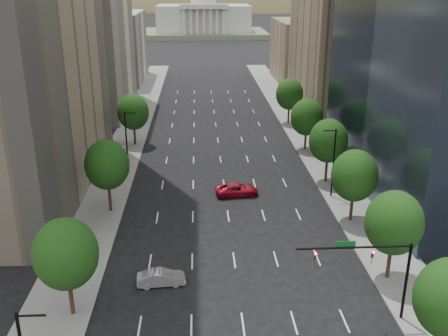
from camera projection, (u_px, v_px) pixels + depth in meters
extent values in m
cube|color=slate|center=(109.00, 186.00, 68.20)|extent=(6.00, 200.00, 0.15)
cube|color=slate|center=(336.00, 181.00, 69.71)|extent=(6.00, 200.00, 0.15)
cube|color=beige|center=(89.00, 25.00, 101.85)|extent=(14.00, 30.00, 35.00)
cube|color=beige|center=(116.00, 47.00, 135.70)|extent=(14.00, 26.00, 18.00)
cube|color=#8C7759|center=(337.00, 38.00, 102.36)|extent=(14.00, 30.00, 30.00)
cube|color=#8C7759|center=(303.00, 51.00, 135.67)|extent=(14.00, 26.00, 16.00)
cylinder|color=#382316|center=(389.00, 260.00, 46.51)|extent=(0.36, 0.36, 4.00)
ellipsoid|color=#13350E|center=(394.00, 223.00, 45.20)|extent=(5.20, 5.20, 5.98)
cylinder|color=#382316|center=(352.00, 205.00, 57.76)|extent=(0.36, 0.36, 3.90)
ellipsoid|color=#13350E|center=(355.00, 176.00, 56.47)|extent=(5.20, 5.20, 5.98)
cylinder|color=#382316|center=(326.00, 168.00, 68.94)|extent=(0.36, 0.36, 4.10)
ellipsoid|color=#13350E|center=(328.00, 141.00, 67.59)|extent=(5.20, 5.20, 5.98)
cylinder|color=#382316|center=(305.00, 139.00, 82.09)|extent=(0.36, 0.36, 3.80)
ellipsoid|color=#13350E|center=(307.00, 117.00, 80.84)|extent=(5.20, 5.20, 5.98)
cylinder|color=#382316|center=(289.00, 113.00, 97.02)|extent=(0.36, 0.36, 4.00)
ellipsoid|color=#13350E|center=(289.00, 94.00, 95.70)|extent=(5.20, 5.20, 5.98)
cylinder|color=#382316|center=(71.00, 294.00, 41.41)|extent=(0.36, 0.36, 4.00)
ellipsoid|color=#13350E|center=(66.00, 254.00, 40.09)|extent=(5.20, 5.20, 5.98)
cylinder|color=#382316|center=(110.00, 195.00, 60.09)|extent=(0.36, 0.36, 4.15)
ellipsoid|color=#13350E|center=(107.00, 165.00, 58.72)|extent=(5.20, 5.20, 5.98)
cylinder|color=#382316|center=(135.00, 134.00, 84.45)|extent=(0.36, 0.36, 3.95)
ellipsoid|color=#13350E|center=(133.00, 112.00, 83.14)|extent=(5.20, 5.20, 5.98)
cylinder|color=black|center=(333.00, 164.00, 63.38)|extent=(0.20, 0.20, 9.00)
cylinder|color=black|center=(330.00, 131.00, 61.84)|extent=(1.60, 0.14, 0.14)
cylinder|color=black|center=(31.00, 316.00, 27.87)|extent=(1.60, 0.14, 0.14)
cylinder|color=black|center=(127.00, 143.00, 71.43)|extent=(0.20, 0.20, 9.00)
cylinder|color=black|center=(130.00, 113.00, 69.96)|extent=(1.60, 0.14, 0.14)
cylinder|color=black|center=(406.00, 283.00, 40.33)|extent=(0.24, 0.24, 7.00)
cylinder|color=black|center=(354.00, 248.00, 38.95)|extent=(9.00, 0.18, 0.18)
imported|color=black|center=(372.00, 253.00, 39.22)|extent=(0.18, 0.22, 1.10)
imported|color=black|center=(315.00, 255.00, 39.00)|extent=(0.18, 0.22, 1.10)
sphere|color=#FF0C07|center=(374.00, 252.00, 38.98)|extent=(0.20, 0.20, 0.20)
sphere|color=#FF0C07|center=(316.00, 254.00, 38.76)|extent=(0.20, 0.20, 0.20)
cube|color=#0C591E|center=(345.00, 244.00, 38.80)|extent=(1.60, 0.06, 0.45)
cube|color=#596647|center=(204.00, 34.00, 246.26)|extent=(60.00, 40.00, 2.50)
cube|color=silver|center=(203.00, 18.00, 243.72)|extent=(44.00, 26.00, 12.00)
cube|color=silver|center=(204.00, 7.00, 228.52)|extent=(22.00, 4.00, 2.00)
ellipsoid|color=brown|center=(69.00, 38.00, 541.50)|extent=(380.00, 342.00, 190.00)
ellipsoid|color=brown|center=(234.00, 41.00, 590.73)|extent=(440.00, 396.00, 240.00)
ellipsoid|color=brown|center=(367.00, 31.00, 633.96)|extent=(360.00, 324.00, 200.00)
imported|color=#9A9A9F|center=(161.00, 278.00, 45.99)|extent=(4.51, 1.95, 1.45)
imported|color=maroon|center=(237.00, 190.00, 65.10)|extent=(5.77, 3.15, 1.54)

